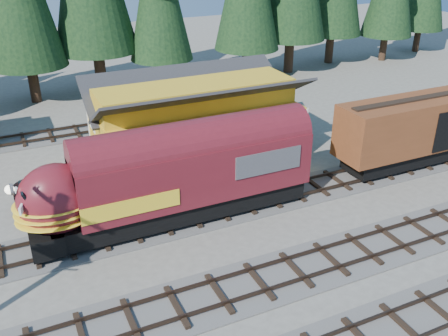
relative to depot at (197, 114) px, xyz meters
name	(u,v)px	position (x,y,z in m)	size (l,w,h in m)	color
ground	(284,244)	(0.00, -10.50, -2.96)	(120.00, 120.00, 0.00)	#6B665B
track_siding	(391,168)	(10.00, -6.50, -2.90)	(68.00, 3.20, 0.33)	#4C4947
track_spur	(20,141)	(-10.00, 7.50, -2.90)	(32.00, 3.20, 0.33)	#4C4947
depot	(197,114)	(0.00, 0.00, 0.00)	(12.80, 7.00, 5.30)	gold
locomotive	(166,182)	(-4.22, -6.50, -0.66)	(14.29, 2.84, 3.89)	black
boxcar	(430,126)	(12.55, -6.50, -0.56)	(12.50, 2.68, 3.93)	black
pickup_truck_a	(73,186)	(-8.04, -2.13, -2.14)	(2.74, 5.93, 1.65)	black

